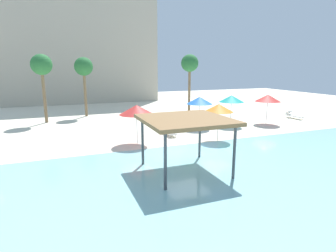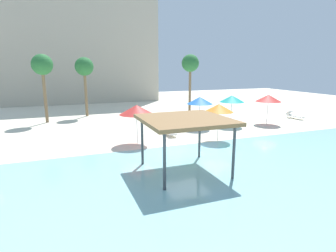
# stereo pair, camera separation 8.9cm
# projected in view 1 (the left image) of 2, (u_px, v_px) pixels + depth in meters

# --- Properties ---
(ground_plane) EXTENTS (80.00, 80.00, 0.00)m
(ground_plane) POSITION_uv_depth(u_px,v_px,m) (186.00, 152.00, 17.13)
(ground_plane) COLOR beige
(lagoon_water) EXTENTS (44.00, 13.50, 0.04)m
(lagoon_water) POSITION_uv_depth(u_px,v_px,m) (236.00, 185.00, 12.34)
(lagoon_water) COLOR #8CC6CC
(lagoon_water) RESTS_ON ground
(shade_pavilion) EXTENTS (4.12, 4.12, 2.76)m
(shade_pavilion) POSITION_uv_depth(u_px,v_px,m) (186.00, 122.00, 13.47)
(shade_pavilion) COLOR #42474C
(shade_pavilion) RESTS_ON ground
(beach_umbrella_blue_1) EXTENTS (2.23, 2.23, 2.67)m
(beach_umbrella_blue_1) POSITION_uv_depth(u_px,v_px,m) (199.00, 100.00, 23.65)
(beach_umbrella_blue_1) COLOR silver
(beach_umbrella_blue_1) RESTS_ON ground
(beach_umbrella_orange_2) EXTENTS (2.05, 2.05, 2.62)m
(beach_umbrella_orange_2) POSITION_uv_depth(u_px,v_px,m) (219.00, 108.00, 19.52)
(beach_umbrella_orange_2) COLOR silver
(beach_umbrella_orange_2) RESTS_ON ground
(beach_umbrella_red_3) EXTENTS (2.30, 2.30, 2.69)m
(beach_umbrella_red_3) POSITION_uv_depth(u_px,v_px,m) (268.00, 98.00, 25.34)
(beach_umbrella_red_3) COLOR silver
(beach_umbrella_red_3) RESTS_ON ground
(beach_umbrella_teal_4) EXTENTS (2.19, 2.19, 2.71)m
(beach_umbrella_teal_4) POSITION_uv_depth(u_px,v_px,m) (231.00, 99.00, 24.55)
(beach_umbrella_teal_4) COLOR silver
(beach_umbrella_teal_4) RESTS_ON ground
(beach_umbrella_red_5) EXTENTS (2.35, 2.35, 2.67)m
(beach_umbrella_red_5) POSITION_uv_depth(u_px,v_px,m) (137.00, 110.00, 18.63)
(beach_umbrella_red_5) COLOR silver
(beach_umbrella_red_5) RESTS_ON ground
(lounge_chair_0) EXTENTS (0.71, 1.93, 0.74)m
(lounge_chair_0) POSITION_uv_depth(u_px,v_px,m) (169.00, 131.00, 21.48)
(lounge_chair_0) COLOR white
(lounge_chair_0) RESTS_ON ground
(lounge_chair_1) EXTENTS (0.79, 1.95, 0.74)m
(lounge_chair_1) POSITION_uv_depth(u_px,v_px,m) (293.00, 115.00, 28.31)
(lounge_chair_1) COLOR white
(lounge_chair_1) RESTS_ON ground
(palm_tree_0) EXTENTS (1.90, 1.90, 6.33)m
(palm_tree_0) POSITION_uv_depth(u_px,v_px,m) (42.00, 66.00, 25.14)
(palm_tree_0) COLOR brown
(palm_tree_0) RESTS_ON ground
(palm_tree_1) EXTENTS (1.90, 1.90, 6.16)m
(palm_tree_1) POSITION_uv_depth(u_px,v_px,m) (84.00, 68.00, 28.57)
(palm_tree_1) COLOR brown
(palm_tree_1) RESTS_ON ground
(palm_tree_2) EXTENTS (1.90, 1.90, 6.52)m
(palm_tree_2) POSITION_uv_depth(u_px,v_px,m) (190.00, 65.00, 30.22)
(palm_tree_2) COLOR brown
(palm_tree_2) RESTS_ON ground
(hotel_block_0) EXTENTS (21.92, 8.22, 18.74)m
(hotel_block_0) POSITION_uv_depth(u_px,v_px,m) (78.00, 38.00, 40.85)
(hotel_block_0) COLOR #B2A893
(hotel_block_0) RESTS_ON ground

